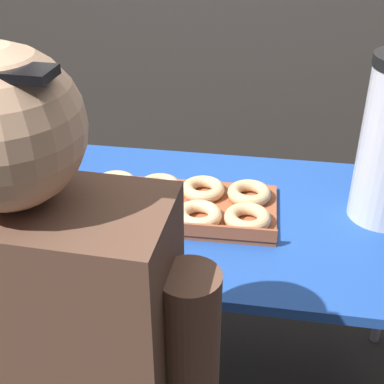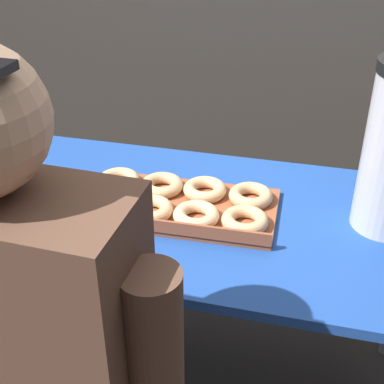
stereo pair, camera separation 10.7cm
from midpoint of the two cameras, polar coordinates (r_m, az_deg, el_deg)
The scene contains 3 objects.
ground_plane at distance 1.97m, azimuth -1.15°, elevation -19.75°, with size 12.00×12.00×0.00m, color #2D2B28.
folding_table at distance 1.51m, azimuth -1.42°, elevation -3.59°, with size 1.36×0.71×0.72m.
donut_box at distance 1.48m, azimuth -3.57°, elevation -1.25°, with size 0.57×0.30×0.05m.
Camera 1 is at (0.18, -1.23, 1.53)m, focal length 50.00 mm.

